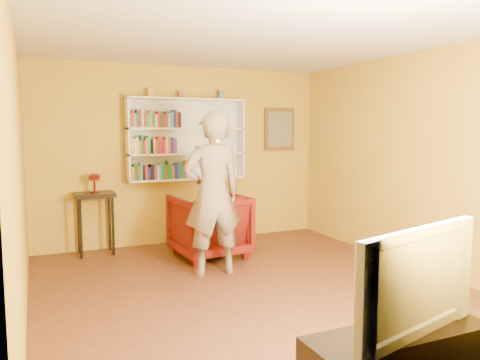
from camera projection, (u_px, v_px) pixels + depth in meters
name	position (u px, v px, depth m)	size (l,w,h in m)	color
room_shell	(253.00, 198.00, 4.98)	(5.30, 5.80, 2.88)	#4C2818
bookshelf	(186.00, 140.00, 7.11)	(1.80, 0.29, 1.23)	silver
books_row_lower	(162.00, 172.00, 6.91)	(0.90, 0.19, 0.27)	#C97028
books_row_middle	(153.00, 146.00, 6.82)	(0.67, 0.19, 0.27)	gold
books_row_upper	(155.00, 120.00, 6.79)	(0.74, 0.19, 0.26)	brown
ornament_left	(150.00, 93.00, 6.77)	(0.09, 0.09, 0.12)	#B46C33
ornament_centre	(181.00, 94.00, 6.96)	(0.08, 0.08, 0.11)	#9D343F
ornament_right	(221.00, 95.00, 7.21)	(0.09, 0.09, 0.12)	slate
framed_painting	(279.00, 129.00, 7.81)	(0.55, 0.05, 0.70)	brown
console_table	(95.00, 203.00, 6.51)	(0.53, 0.41, 0.87)	black
ruby_lustre	(94.00, 179.00, 6.47)	(0.17, 0.17, 0.26)	maroon
armchair	(209.00, 225.00, 6.42)	(0.93, 0.96, 0.87)	#4B0506
person	(213.00, 194.00, 5.57)	(0.71, 0.47, 1.96)	#7D6A5C
game_remote	(216.00, 141.00, 5.11)	(0.04, 0.15, 0.04)	white
television	(401.00, 278.00, 2.95)	(1.20, 0.16, 0.69)	black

